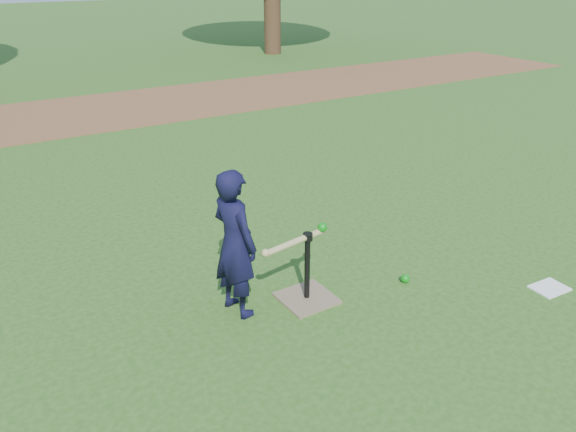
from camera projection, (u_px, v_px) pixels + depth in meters
ground at (321, 302)px, 4.66m from camera, size 80.00×80.00×0.00m
dirt_strip at (93, 112)px, 10.47m from camera, size 24.00×3.00×0.01m
child at (235, 244)px, 4.31m from camera, size 0.37×0.49×1.21m
wiffle_ball_ground at (405, 278)px, 4.93m from camera, size 0.08×0.08×0.08m
clipboard at (549, 288)px, 4.85m from camera, size 0.31×0.24×0.01m
batting_tee at (307, 288)px, 4.66m from camera, size 0.44×0.44×0.61m
swing_action at (299, 239)px, 4.39m from camera, size 0.64×0.16×0.11m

